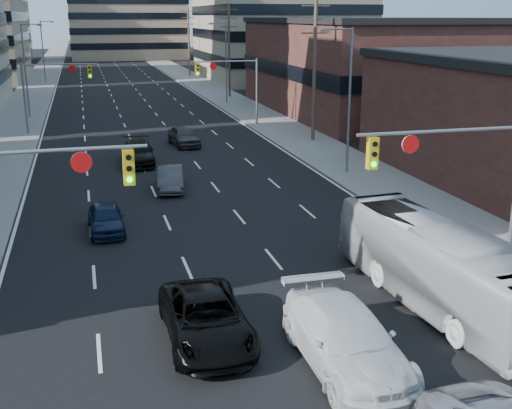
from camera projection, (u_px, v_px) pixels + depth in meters
The scene contains 24 objects.
road_surface at pixel (106, 64), 135.31m from camera, with size 18.00×300.00×0.02m, color black.
sidewalk_left at pixel (49, 64), 132.43m from camera, with size 5.00×300.00×0.15m, color slate.
sidewalk_right at pixel (161, 62), 138.16m from camera, with size 5.00×300.00×0.15m, color slate.
storefront_right_mid at pixel (375, 68), 65.91m from camera, with size 20.00×30.00×9.00m, color #472119.
office_right_far at pixel (278, 34), 100.65m from camera, with size 22.00×28.00×14.00m, color gray.
bg_block_right at pixel (253, 33), 141.59m from camera, with size 22.00×22.00×12.00m, color gray.
signal_near_left at pixel (17, 201), 19.21m from camera, with size 6.59×0.33×6.00m.
signal_near_right at pixel (458, 171), 22.92m from camera, with size 6.59×0.33×6.00m.
signal_far_left at pixel (52, 83), 53.44m from camera, with size 6.09×0.33×6.00m.
signal_far_right at pixel (232, 78), 57.26m from camera, with size 6.09×0.33×6.00m.
utility_pole_block at pixel (314, 68), 49.64m from camera, with size 2.20×0.28×11.00m.
utility_pole_midblock at pixel (229, 49), 77.43m from camera, with size 2.20×0.28×11.00m.
utility_pole_distant at pixel (189, 41), 105.22m from camera, with size 2.20×0.28×11.00m.
streetlight_left_mid at pixel (27, 66), 61.83m from camera, with size 2.03×0.22×9.00m.
streetlight_left_far at pixel (44, 49), 94.26m from camera, with size 2.03×0.22×9.00m.
streetlight_right_near at pixel (347, 94), 39.19m from camera, with size 2.03×0.22×9.00m.
streetlight_right_far at pixel (225, 59), 71.61m from camera, with size 2.03×0.22×9.00m.
black_pickup at pixel (206, 319), 19.65m from camera, with size 2.44×5.29×1.47m, color black.
white_van at pixel (346, 339), 18.16m from camera, with size 2.42×5.96×1.73m, color silver.
transit_bus at pixel (438, 266), 21.88m from camera, with size 2.44×10.45×2.91m, color #BCBCBC.
sedan_blue at pixel (106, 218), 29.64m from camera, with size 1.57×3.90×1.33m, color black.
sedan_grey_center at pixel (170, 179), 36.84m from camera, with size 1.43×4.09×1.35m, color #37373A.
sedan_black_far at pixel (138, 153), 43.34m from camera, with size 2.14×5.26×1.53m, color black.
sedan_grey_right at pixel (184, 136), 49.44m from camera, with size 1.81×4.50×1.53m, color #373639.
Camera 1 is at (-5.31, -11.70, 9.65)m, focal length 45.00 mm.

